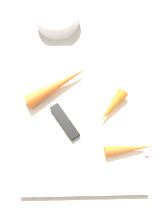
{
  "coord_description": "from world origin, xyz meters",
  "views": [
    {
      "loc": [
        -0.19,
        0.0,
        0.52
      ],
      "look_at": [
        0.0,
        0.0,
        0.01
      ],
      "focal_mm": 38.28,
      "sensor_mm": 36.0,
      "label": 1
    }
  ],
  "objects_px": {
    "cutting_board": "(84,113)",
    "small_bowl": "(58,17)",
    "carrot_shortest": "(113,107)",
    "carrot_longest": "(60,85)",
    "knife": "(70,126)",
    "carrot_medium": "(131,149)"
  },
  "relations": [
    {
      "from": "cutting_board",
      "to": "carrot_medium",
      "type": "relative_size",
      "value": 3.4
    },
    {
      "from": "cutting_board",
      "to": "carrot_shortest",
      "type": "distance_m",
      "value": 0.07
    },
    {
      "from": "small_bowl",
      "to": "cutting_board",
      "type": "bearing_deg",
      "value": -166.85
    },
    {
      "from": "knife",
      "to": "carrot_longest",
      "type": "bearing_deg",
      "value": 158.67
    },
    {
      "from": "carrot_shortest",
      "to": "knife",
      "type": "bearing_deg",
      "value": -28.08
    },
    {
      "from": "cutting_board",
      "to": "small_bowl",
      "type": "height_order",
      "value": "small_bowl"
    },
    {
      "from": "knife",
      "to": "carrot_shortest",
      "type": "xyz_separation_m",
      "value": [
        0.04,
        -0.1,
        0.01
      ]
    },
    {
      "from": "knife",
      "to": "carrot_longest",
      "type": "relative_size",
      "value": 1.07
    },
    {
      "from": "knife",
      "to": "small_bowl",
      "type": "height_order",
      "value": "small_bowl"
    },
    {
      "from": "carrot_longest",
      "to": "knife",
      "type": "bearing_deg",
      "value": -110.15
    },
    {
      "from": "carrot_shortest",
      "to": "carrot_longest",
      "type": "bearing_deg",
      "value": -76.41
    },
    {
      "from": "carrot_longest",
      "to": "small_bowl",
      "type": "xyz_separation_m",
      "value": [
        0.2,
        0.01,
        -0.01
      ]
    },
    {
      "from": "carrot_shortest",
      "to": "carrot_medium",
      "type": "distance_m",
      "value": 0.1
    },
    {
      "from": "carrot_shortest",
      "to": "cutting_board",
      "type": "bearing_deg",
      "value": -45.71
    },
    {
      "from": "small_bowl",
      "to": "carrot_medium",
      "type": "bearing_deg",
      "value": -155.76
    },
    {
      "from": "carrot_longest",
      "to": "cutting_board",
      "type": "bearing_deg",
      "value": -82.04
    },
    {
      "from": "cutting_board",
      "to": "carrot_shortest",
      "type": "bearing_deg",
      "value": -84.86
    },
    {
      "from": "carrot_longest",
      "to": "carrot_medium",
      "type": "relative_size",
      "value": 1.58
    },
    {
      "from": "carrot_medium",
      "to": "carrot_shortest",
      "type": "bearing_deg",
      "value": 103.45
    },
    {
      "from": "carrot_longest",
      "to": "carrot_medium",
      "type": "height_order",
      "value": "carrot_longest"
    },
    {
      "from": "carrot_medium",
      "to": "small_bowl",
      "type": "distance_m",
      "value": 0.39
    },
    {
      "from": "knife",
      "to": "carrot_medium",
      "type": "relative_size",
      "value": 1.68
    }
  ]
}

